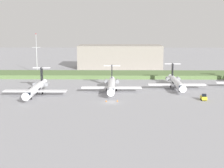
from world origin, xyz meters
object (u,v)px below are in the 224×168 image
regional_jet_third (112,85)px  safety_cone_mid_marker (117,101)px  safety_cone_front_marker (106,101)px  regional_jet_second (36,88)px  antenna_mast (37,57)px  baggage_tug (204,97)px  regional_jet_fourth (176,82)px

regional_jet_third → safety_cone_mid_marker: 18.76m
regional_jet_third → safety_cone_front_marker: regional_jet_third is taller
safety_cone_mid_marker → safety_cone_front_marker: bearing=-175.2°
regional_jet_second → antenna_mast: size_ratio=1.49×
baggage_tug → safety_cone_mid_marker: 29.55m
safety_cone_front_marker → antenna_mast: bearing=118.7°
regional_jet_fourth → regional_jet_third: bearing=-164.3°
regional_jet_second → regional_jet_fourth: size_ratio=1.00×
regional_jet_second → baggage_tug: bearing=-8.2°
antenna_mast → safety_cone_mid_marker: size_ratio=37.92×
regional_jet_fourth → safety_cone_front_marker: (-27.50, -26.12, -2.26)m
antenna_mast → safety_cone_mid_marker: (42.45, -70.38, -8.42)m
regional_jet_third → safety_cone_mid_marker: bearing=-83.1°
regional_jet_third → safety_cone_front_marker: (-1.51, -18.81, -2.26)m
regional_jet_second → regional_jet_third: size_ratio=1.00×
antenna_mast → regional_jet_second: bearing=-77.9°
regional_jet_second → baggage_tug: size_ratio=9.69×
regional_jet_third → regional_jet_second: bearing=-164.6°
regional_jet_second → regional_jet_third: bearing=15.4°
regional_jet_fourth → baggage_tug: bearing=-76.3°
regional_jet_fourth → safety_cone_mid_marker: regional_jet_fourth is taller
safety_cone_front_marker → safety_cone_mid_marker: (3.77, 0.32, 0.00)m
regional_jet_fourth → safety_cone_front_marker: regional_jet_fourth is taller
safety_cone_mid_marker → regional_jet_second: bearing=159.8°
regional_jet_second → safety_cone_front_marker: regional_jet_second is taller
regional_jet_fourth → safety_cone_front_marker: bearing=-136.5°
safety_cone_front_marker → baggage_tug: bearing=4.8°
antenna_mast → safety_cone_mid_marker: 82.62m
antenna_mast → baggage_tug: 99.19m
regional_jet_second → safety_cone_mid_marker: 31.75m
regional_jet_third → safety_cone_front_marker: bearing=-94.6°
baggage_tug → regional_jet_third: bearing=153.2°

